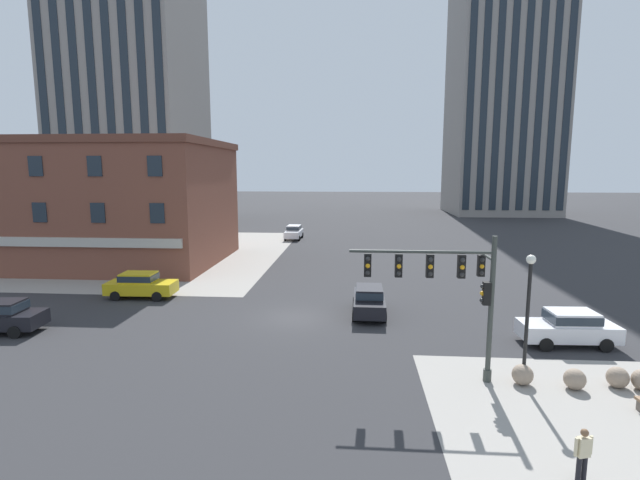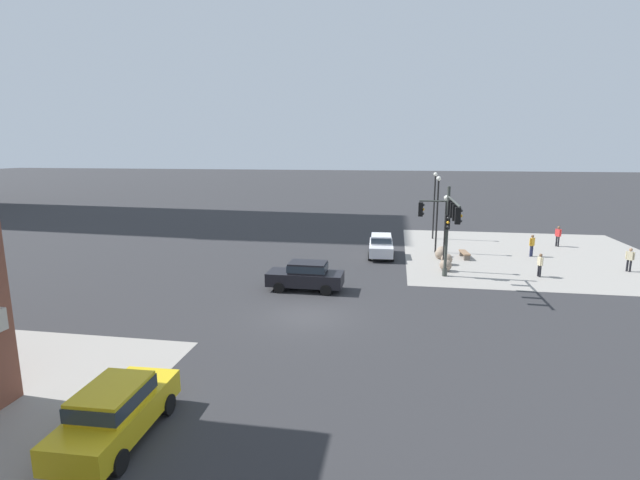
% 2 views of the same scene
% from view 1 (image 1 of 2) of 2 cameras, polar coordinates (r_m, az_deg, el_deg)
% --- Properties ---
extents(ground_plane, '(320.00, 320.00, 0.00)m').
position_cam_1_polar(ground_plane, '(26.86, -3.03, -9.50)').
color(ground_plane, '#2D2D30').
extents(sidewalk_far_corner, '(32.00, 32.00, 0.02)m').
position_cam_1_polar(sidewalk_far_corner, '(51.64, -22.60, -1.40)').
color(sidewalk_far_corner, gray).
rests_on(sidewalk_far_corner, ground).
extents(traffic_signal_main, '(5.67, 2.09, 5.84)m').
position_cam_1_polar(traffic_signal_main, '(19.01, 16.07, -5.27)').
color(traffic_signal_main, '#383D38').
rests_on(traffic_signal_main, ground).
extents(bollard_sphere_curb_a, '(0.80, 0.80, 0.80)m').
position_cam_1_polar(bollard_sphere_curb_a, '(20.49, 23.56, -14.88)').
color(bollard_sphere_curb_a, gray).
rests_on(bollard_sphere_curb_a, ground).
extents(bollard_sphere_curb_b, '(0.80, 0.80, 0.80)m').
position_cam_1_polar(bollard_sphere_curb_b, '(20.95, 28.74, -14.71)').
color(bollard_sphere_curb_b, gray).
rests_on(bollard_sphere_curb_b, ground).
extents(bollard_sphere_curb_c, '(0.80, 0.80, 0.80)m').
position_cam_1_polar(bollard_sphere_curb_c, '(21.94, 32.65, -13.98)').
color(bollard_sphere_curb_c, gray).
rests_on(bollard_sphere_curb_c, ground).
extents(pedestrian_near_bench, '(0.53, 0.29, 1.54)m').
position_cam_1_polar(pedestrian_near_bench, '(15.29, 29.51, -21.71)').
color(pedestrian_near_bench, black).
rests_on(pedestrian_near_bench, ground).
extents(street_lamp_corner_near, '(0.36, 0.36, 5.14)m').
position_cam_1_polar(street_lamp_corner_near, '(19.74, 24.14, -7.08)').
color(street_lamp_corner_near, black).
rests_on(street_lamp_corner_near, ground).
extents(car_main_northbound_far, '(4.44, 1.98, 1.68)m').
position_cam_1_polar(car_main_northbound_far, '(32.85, -21.12, -5.06)').
color(car_main_northbound_far, gold).
rests_on(car_main_northbound_far, ground).
extents(car_main_southbound_near, '(1.99, 4.45, 1.68)m').
position_cam_1_polar(car_main_southbound_near, '(56.87, -3.21, 1.03)').
color(car_main_southbound_near, silver).
rests_on(car_main_southbound_near, ground).
extents(car_main_southbound_far, '(1.93, 4.42, 1.68)m').
position_cam_1_polar(car_main_southbound_far, '(27.26, 6.03, -7.25)').
color(car_main_southbound_far, black).
rests_on(car_main_southbound_far, ground).
extents(car_cross_eastbound, '(4.47, 2.03, 1.68)m').
position_cam_1_polar(car_cross_eastbound, '(25.55, 28.19, -9.31)').
color(car_cross_eastbound, silver).
rests_on(car_cross_eastbound, ground).
extents(storefront_block_near_corner, '(18.64, 15.10, 10.94)m').
position_cam_1_polar(storefront_block_near_corner, '(46.07, -23.51, 4.30)').
color(storefront_block_near_corner, brown).
rests_on(storefront_block_near_corner, ground).
extents(residential_tower_skyline_right, '(18.93, 18.44, 68.28)m').
position_cam_1_polar(residential_tower_skyline_right, '(101.14, 21.89, 22.74)').
color(residential_tower_skyline_right, gray).
rests_on(residential_tower_skyline_right, ground).
extents(residential_tower_skyline_left, '(20.27, 19.59, 46.92)m').
position_cam_1_polar(residential_tower_skyline_left, '(85.52, -22.12, 18.13)').
color(residential_tower_skyline_left, gray).
rests_on(residential_tower_skyline_left, ground).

